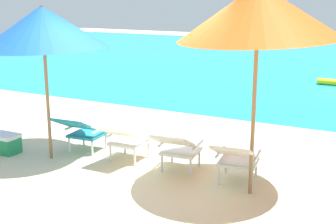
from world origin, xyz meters
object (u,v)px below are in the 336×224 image
object	(u,v)px
lounge_chair_far_left	(81,130)
lounge_chair_near_right	(177,147)
lounge_chair_near_left	(123,138)
lounge_chair_far_right	(236,157)
cooler_box	(5,143)
beach_umbrella_right	(258,12)
beach_umbrella_left	(43,28)

from	to	relation	value
lounge_chair_far_left	lounge_chair_near_right	bearing A→B (deg)	-1.40
lounge_chair_near_left	lounge_chair_far_right	xyz separation A→B (m)	(1.83, -0.04, 0.00)
cooler_box	lounge_chair_near_right	bearing A→B (deg)	9.82
lounge_chair_far_left	cooler_box	distance (m)	1.29
beach_umbrella_right	cooler_box	distance (m)	4.62
lounge_chair_near_left	beach_umbrella_left	bearing A→B (deg)	-162.58
lounge_chair_near_right	beach_umbrella_right	bearing A→B (deg)	-8.91
lounge_chair_near_right	cooler_box	world-z (taller)	lounge_chair_near_right
lounge_chair_near_left	lounge_chair_near_right	size ratio (longest dim) A/B	0.94
lounge_chair_near_left	lounge_chair_far_right	size ratio (longest dim) A/B	0.94
lounge_chair_far_left	beach_umbrella_right	world-z (taller)	beach_umbrella_right
lounge_chair_far_right	lounge_chair_near_left	bearing A→B (deg)	178.80
lounge_chair_near_left	beach_umbrella_right	bearing A→B (deg)	-5.06
lounge_chair_near_left	lounge_chair_far_right	distance (m)	1.83
beach_umbrella_right	lounge_chair_near_right	bearing A→B (deg)	171.09
lounge_chair_far_right	beach_umbrella_right	bearing A→B (deg)	-29.30
beach_umbrella_right	lounge_chair_far_right	bearing A→B (deg)	150.70
lounge_chair_far_left	lounge_chair_far_right	xyz separation A→B (m)	(2.67, -0.08, 0.00)
lounge_chair_near_right	lounge_chair_far_right	xyz separation A→B (m)	(0.91, -0.04, 0.00)
lounge_chair_far_left	lounge_chair_near_left	size ratio (longest dim) A/B	1.04
lounge_chair_near_right	beach_umbrella_left	bearing A→B (deg)	-170.19
lounge_chair_near_right	cooler_box	distance (m)	2.96
lounge_chair_near_right	lounge_chair_far_right	size ratio (longest dim) A/B	0.99
lounge_chair_far_left	lounge_chair_far_right	bearing A→B (deg)	-1.70
beach_umbrella_left	beach_umbrella_right	xyz separation A→B (m)	(3.23, 0.17, 0.27)
lounge_chair_near_left	beach_umbrella_right	world-z (taller)	beach_umbrella_right
lounge_chair_near_right	lounge_chair_near_left	bearing A→B (deg)	179.88
cooler_box	lounge_chair_near_left	bearing A→B (deg)	14.27
beach_umbrella_left	lounge_chair_far_left	bearing A→B (deg)	52.84
lounge_chair_near_left	cooler_box	bearing A→B (deg)	-165.73
cooler_box	lounge_chair_far_left	bearing A→B (deg)	25.48
lounge_chair_near_left	beach_umbrella_left	distance (m)	2.04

